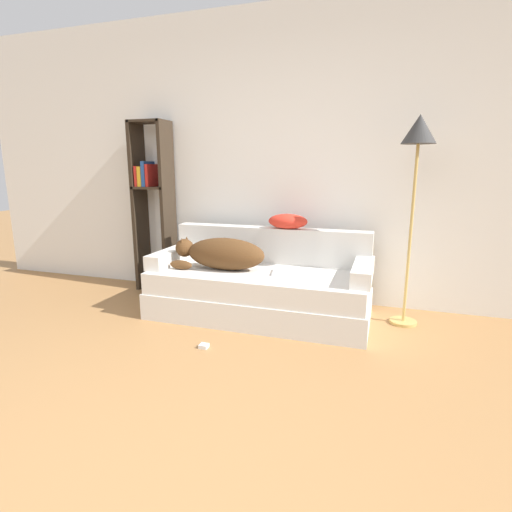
# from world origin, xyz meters

# --- Properties ---
(ground_plane) EXTENTS (20.00, 20.00, 0.00)m
(ground_plane) POSITION_xyz_m (0.00, 0.00, 0.00)
(ground_plane) COLOR #9E7042
(wall_back) EXTENTS (7.10, 0.06, 2.70)m
(wall_back) POSITION_xyz_m (0.00, 2.71, 1.35)
(wall_back) COLOR white
(wall_back) RESTS_ON ground_plane
(couch) EXTENTS (1.86, 0.83, 0.40)m
(couch) POSITION_xyz_m (-0.12, 2.09, 0.20)
(couch) COLOR silver
(couch) RESTS_ON ground_plane
(couch_backrest) EXTENTS (1.82, 0.15, 0.33)m
(couch_backrest) POSITION_xyz_m (-0.12, 2.44, 0.57)
(couch_backrest) COLOR silver
(couch_backrest) RESTS_ON couch
(couch_arm_left) EXTENTS (0.15, 0.64, 0.13)m
(couch_arm_left) POSITION_xyz_m (-0.97, 2.09, 0.47)
(couch_arm_left) COLOR silver
(couch_arm_left) RESTS_ON couch
(couch_arm_right) EXTENTS (0.15, 0.64, 0.13)m
(couch_arm_right) POSITION_xyz_m (0.74, 2.09, 0.47)
(couch_arm_right) COLOR silver
(couch_arm_right) RESTS_ON couch
(dog) EXTENTS (0.82, 0.29, 0.28)m
(dog) POSITION_xyz_m (-0.45, 2.05, 0.54)
(dog) COLOR #513319
(dog) RESTS_ON couch
(laptop) EXTENTS (0.35, 0.25, 0.02)m
(laptop) POSITION_xyz_m (0.17, 2.09, 0.41)
(laptop) COLOR silver
(laptop) RESTS_ON couch
(throw_pillow) EXTENTS (0.36, 0.21, 0.13)m
(throw_pillow) POSITION_xyz_m (0.05, 2.42, 0.80)
(throw_pillow) COLOR red
(throw_pillow) RESTS_ON couch_backrest
(bookshelf) EXTENTS (0.37, 0.26, 1.72)m
(bookshelf) POSITION_xyz_m (-1.41, 2.53, 0.96)
(bookshelf) COLOR #2D2319
(bookshelf) RESTS_ON ground_plane
(floor_lamp) EXTENTS (0.26, 0.26, 1.66)m
(floor_lamp) POSITION_xyz_m (1.08, 2.30, 1.40)
(floor_lamp) COLOR tan
(floor_lamp) RESTS_ON ground_plane
(power_adapter) EXTENTS (0.06, 0.06, 0.03)m
(power_adapter) POSITION_xyz_m (-0.30, 1.35, 0.01)
(power_adapter) COLOR silver
(power_adapter) RESTS_ON ground_plane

